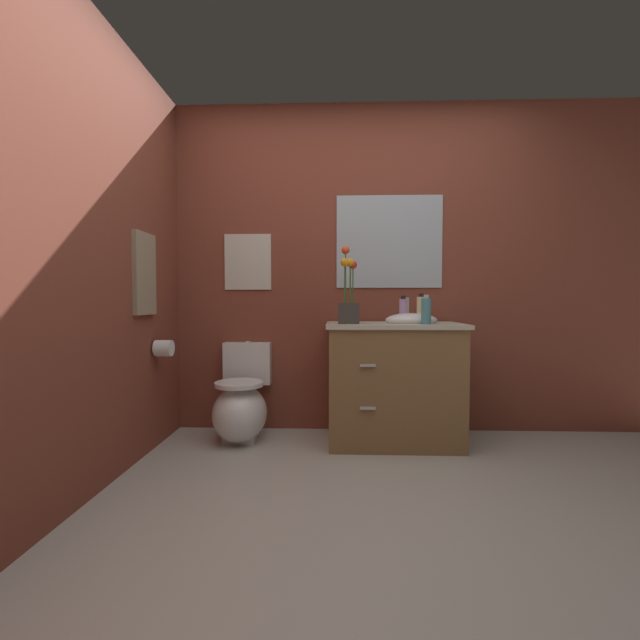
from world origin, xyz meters
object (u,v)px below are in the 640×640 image
soap_bottle (426,311)px  lotion_bottle (421,309)px  hand_wash_bottle (403,310)px  hanging_towel (144,274)px  wall_poster (248,262)px  toilet (241,406)px  vanity_cabinet (394,381)px  wall_mirror (389,242)px  flower_vase (349,300)px  toilet_paper_roll (164,348)px

soap_bottle → lotion_bottle: lotion_bottle is taller
hand_wash_bottle → hanging_towel: size_ratio=0.37×
wall_poster → hand_wash_bottle: bearing=-13.6°
toilet → hand_wash_bottle: size_ratio=3.61×
hanging_towel → hand_wash_bottle: bearing=11.3°
lotion_bottle → vanity_cabinet: bearing=176.7°
soap_bottle → lotion_bottle: bearing=91.7°
toilet → wall_mirror: (1.09, 0.27, 1.21)m
lotion_bottle → soap_bottle: bearing=-88.3°
toilet → vanity_cabinet: 1.10m
toilet → lotion_bottle: (1.27, -0.04, 0.70)m
lotion_bottle → wall_mirror: size_ratio=0.26×
vanity_cabinet → soap_bottle: 0.55m
toilet → soap_bottle: (1.28, -0.17, 0.69)m
flower_vase → toilet_paper_roll: 1.29m
hand_wash_bottle → vanity_cabinet: bearing=-166.5°
vanity_cabinet → toilet_paper_roll: 1.60m
flower_vase → wall_mirror: 0.67m
wall_mirror → flower_vase: bearing=-129.3°
toilet_paper_roll → flower_vase: bearing=3.4°
soap_bottle → hand_wash_bottle: bearing=127.6°
soap_bottle → hanging_towel: (-1.81, -0.17, 0.24)m
toilet → wall_mirror: bearing=13.9°
flower_vase → hand_wash_bottle: (0.39, 0.11, -0.07)m
soap_bottle → vanity_cabinet: bearing=142.0°
toilet → wall_mirror: wall_mirror is taller
vanity_cabinet → flower_vase: size_ratio=1.94×
vanity_cabinet → hanging_towel: bearing=-168.8°
vanity_cabinet → soap_bottle: bearing=-38.0°
toilet → lotion_bottle: lotion_bottle is taller
soap_bottle → wall_poster: (-1.28, 0.44, 0.37)m
flower_vase → wall_mirror: (0.32, 0.39, 0.45)m
hanging_towel → toilet_paper_roll: size_ratio=4.73×
lotion_bottle → toilet_paper_roll: 1.78m
soap_bottle → toilet_paper_roll: soap_bottle is taller
wall_mirror → toilet_paper_roll: (-1.57, -0.46, -0.77)m
toilet → soap_bottle: bearing=-7.8°
wall_mirror → toilet_paper_roll: wall_mirror is taller
vanity_cabinet → wall_mirror: 1.06m
toilet → vanity_cabinet: bearing=-1.4°
wall_mirror → hanging_towel: (-1.62, -0.61, -0.28)m
toilet → toilet_paper_roll: 0.68m
toilet → wall_poster: 1.09m
hanging_towel → vanity_cabinet: bearing=11.2°
vanity_cabinet → wall_poster: (-1.09, 0.29, 0.87)m
vanity_cabinet → hand_wash_bottle: size_ratio=5.36×
vanity_cabinet → wall_mirror: (-0.00, 0.29, 1.02)m
toilet → wall_poster: (0.00, 0.27, 1.06)m
flower_vase → soap_bottle: (0.51, -0.05, -0.07)m
toilet → flower_vase: (0.77, -0.12, 0.76)m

